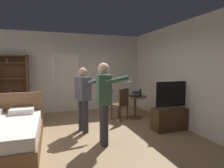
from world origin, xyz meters
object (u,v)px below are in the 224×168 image
at_px(wooden_chair, 121,103).
at_px(bookshelf, 12,84).
at_px(tv_flatscreen, 174,115).
at_px(bottle_on_table, 140,93).
at_px(person_blue_shirt, 104,97).
at_px(suitcase_small, 29,118).
at_px(suitcase_dark, 30,116).
at_px(side_table, 135,103).
at_px(laptop, 135,95).
at_px(person_striped_shirt, 83,95).

bearing_deg(wooden_chair, bookshelf, 154.51).
bearing_deg(tv_flatscreen, bottle_on_table, 106.35).
height_order(wooden_chair, person_blue_shirt, person_blue_shirt).
bearing_deg(bookshelf, bottle_on_table, -20.98).
xyz_separation_m(bookshelf, suitcase_small, (0.57, -0.96, -0.92)).
height_order(tv_flatscreen, wooden_chair, tv_flatscreen).
relative_size(wooden_chair, suitcase_small, 1.75).
distance_m(bookshelf, suitcase_dark, 1.39).
distance_m(tv_flatscreen, suitcase_dark, 4.05).
bearing_deg(suitcase_small, wooden_chair, -12.44).
distance_m(side_table, wooden_chair, 0.54).
bearing_deg(bookshelf, person_blue_shirt, -53.43).
xyz_separation_m(wooden_chair, suitcase_dark, (-2.61, 0.61, -0.34)).
height_order(bookshelf, laptop, bookshelf).
height_order(tv_flatscreen, person_blue_shirt, person_blue_shirt).
xyz_separation_m(person_striped_shirt, suitcase_dark, (-1.36, 1.21, -0.73)).
bearing_deg(side_table, bottle_on_table, -29.74).
relative_size(bottle_on_table, wooden_chair, 0.27).
relative_size(bookshelf, suitcase_dark, 4.39).
relative_size(laptop, suitcase_dark, 0.90).
bearing_deg(tv_flatscreen, bookshelf, 147.28).
distance_m(tv_flatscreen, person_striped_shirt, 2.41).
relative_size(bottle_on_table, suitcase_small, 0.48).
height_order(bottle_on_table, wooden_chair, wooden_chair).
bearing_deg(suitcase_small, laptop, -9.05).
bearing_deg(bottle_on_table, person_striped_shirt, -161.45).
relative_size(tv_flatscreen, suitcase_dark, 2.77).
xyz_separation_m(bottle_on_table, suitcase_dark, (-3.27, 0.56, -0.61)).
bearing_deg(wooden_chair, suitcase_small, 167.98).
xyz_separation_m(side_table, person_striped_shirt, (-1.77, -0.72, 0.46)).
distance_m(side_table, person_blue_shirt, 2.25).
distance_m(person_striped_shirt, suitcase_dark, 1.96).
height_order(person_striped_shirt, suitcase_small, person_striped_shirt).
relative_size(suitcase_dark, suitcase_small, 0.81).
bearing_deg(side_table, suitcase_small, 172.14).
bearing_deg(person_striped_shirt, tv_flatscreen, -14.57).
xyz_separation_m(person_blue_shirt, suitcase_dark, (-1.65, 2.10, -0.79)).
xyz_separation_m(person_blue_shirt, suitcase_small, (-1.67, 2.05, -0.84)).
distance_m(bottle_on_table, wooden_chair, 0.71).
xyz_separation_m(laptop, suitcase_small, (-3.14, 0.48, -0.60)).
bearing_deg(bookshelf, tv_flatscreen, -32.72).
xyz_separation_m(laptop, suitcase_dark, (-3.11, 0.53, -0.55)).
height_order(side_table, suitcase_dark, side_table).
relative_size(tv_flatscreen, suitcase_small, 2.23).
bearing_deg(suitcase_dark, person_blue_shirt, -56.45).
bearing_deg(person_blue_shirt, tv_flatscreen, 8.74).
xyz_separation_m(side_table, suitcase_small, (-3.15, 0.44, -0.32)).
bearing_deg(bookshelf, suitcase_dark, -57.15).
bearing_deg(side_table, person_blue_shirt, -132.51).
distance_m(wooden_chair, suitcase_dark, 2.70).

